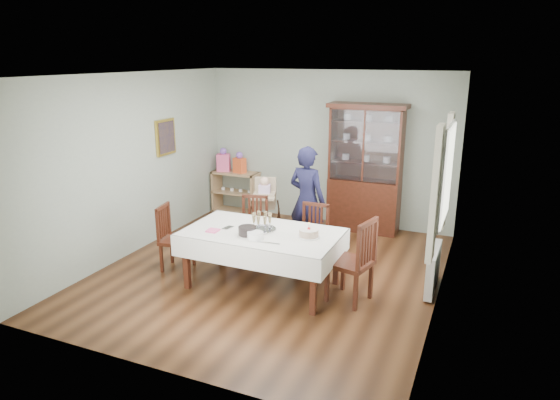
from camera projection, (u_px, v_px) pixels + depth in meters
The scene contains 25 objects.
floor at pixel (270, 272), 7.02m from camera, with size 5.00×5.00×0.00m, color #593319.
room_shell at pixel (285, 146), 7.01m from camera, with size 5.00×5.00×5.00m.
dining_table at pixel (262, 259), 6.49m from camera, with size 2.01×1.16×0.76m.
china_cabinet at pixel (365, 167), 8.41m from camera, with size 1.30×0.48×2.18m.
sideboard at pixel (236, 192), 9.58m from camera, with size 0.90×0.38×0.80m.
picture_frame at pixel (166, 137), 8.11m from camera, with size 0.04×0.48×0.58m, color gold.
window at pixel (447, 174), 6.01m from camera, with size 0.04×1.02×1.22m, color white.
curtain_left at pixel (435, 194), 5.51m from camera, with size 0.07×0.30×1.55m, color silver.
curtain_right at pixel (446, 171), 6.61m from camera, with size 0.07×0.30×1.55m, color silver.
radiator at pixel (433, 269), 6.38m from camera, with size 0.10×0.80×0.55m, color white.
chair_far_left at pixel (253, 240), 7.47m from camera, with size 0.50×0.50×0.92m.
chair_far_right at pixel (311, 249), 7.10m from camera, with size 0.42×0.42×0.91m.
chair_end_left at pixel (176, 250), 7.06m from camera, with size 0.48×0.48×0.93m.
chair_end_right at pixel (351, 277), 6.12m from camera, with size 0.58×0.58×1.07m.
woman at pixel (307, 200), 7.52m from camera, with size 0.60×0.40×1.66m, color black.
high_chair at pixel (265, 215), 8.16m from camera, with size 0.59×0.59×1.06m.
champagne_tray at pixel (262, 225), 6.42m from camera, with size 0.36×0.36×0.22m.
birthday_cake at pixel (309, 233), 6.17m from camera, with size 0.28×0.28×0.19m.
plate_stack_dark at pixel (247, 231), 6.25m from camera, with size 0.23×0.23×0.11m, color black.
plate_stack_white at pixel (255, 236), 6.12m from camera, with size 0.20×0.20×0.09m, color white.
napkin_stack at pixel (213, 231), 6.39m from camera, with size 0.14×0.14×0.02m, color #F65A93.
cutlery at pixel (226, 227), 6.53m from camera, with size 0.11×0.16×0.01m, color silver, non-canonical shape.
cake_knife at pixel (268, 243), 5.98m from camera, with size 0.29×0.03×0.01m, color silver.
gift_bag_pink at pixel (223, 161), 9.49m from camera, with size 0.28×0.22×0.45m.
gift_bag_orange at pixel (240, 163), 9.37m from camera, with size 0.25×0.20×0.40m.
Camera 1 is at (2.68, -5.88, 2.93)m, focal length 32.00 mm.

